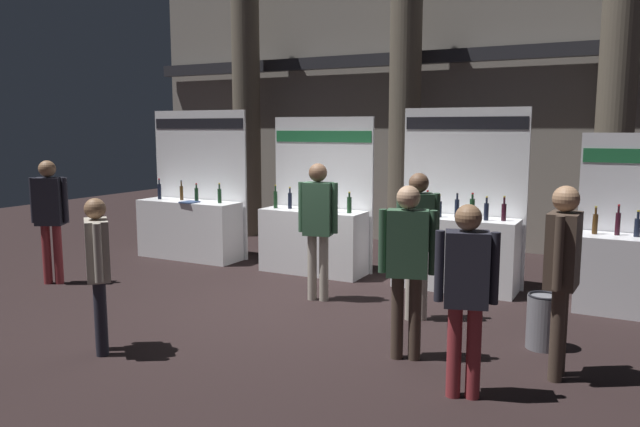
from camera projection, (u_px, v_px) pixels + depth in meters
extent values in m
plane|color=black|center=(291.00, 305.00, 7.94)|extent=(24.57, 24.57, 0.00)
cube|color=gray|center=(420.00, 77.00, 11.89)|extent=(12.29, 0.25, 6.55)
cube|color=#2D2D33|center=(415.00, 58.00, 11.58)|extent=(12.29, 0.20, 0.24)
cylinder|color=#665B4C|center=(246.00, 103.00, 12.84)|extent=(0.58, 0.58, 5.63)
cylinder|color=#665B4C|center=(405.00, 99.00, 11.22)|extent=(0.58, 0.58, 5.63)
cylinder|color=#665B4C|center=(617.00, 94.00, 9.60)|extent=(0.58, 0.58, 5.63)
cube|color=white|center=(189.00, 230.00, 10.74)|extent=(1.89, 0.60, 1.02)
cube|color=white|center=(200.00, 184.00, 10.93)|extent=(1.99, 0.04, 2.59)
cube|color=black|center=(198.00, 124.00, 10.76)|extent=(1.93, 0.01, 0.18)
cylinder|color=black|center=(159.00, 192.00, 10.93)|extent=(0.06, 0.06, 0.27)
cylinder|color=black|center=(159.00, 182.00, 10.91)|extent=(0.03, 0.03, 0.08)
cylinder|color=red|center=(159.00, 179.00, 10.90)|extent=(0.03, 0.03, 0.02)
cylinder|color=#472D14|center=(182.00, 193.00, 10.81)|extent=(0.06, 0.06, 0.25)
cylinder|color=#472D14|center=(181.00, 184.00, 10.79)|extent=(0.03, 0.03, 0.09)
cylinder|color=black|center=(181.00, 181.00, 10.78)|extent=(0.03, 0.03, 0.02)
cylinder|color=#19381E|center=(197.00, 195.00, 10.53)|extent=(0.06, 0.06, 0.24)
cylinder|color=#19381E|center=(196.00, 186.00, 10.51)|extent=(0.03, 0.03, 0.06)
cylinder|color=red|center=(196.00, 184.00, 10.51)|extent=(0.03, 0.03, 0.02)
cylinder|color=#19381E|center=(220.00, 196.00, 10.38)|extent=(0.07, 0.07, 0.24)
cylinder|color=#19381E|center=(219.00, 186.00, 10.36)|extent=(0.03, 0.03, 0.08)
cylinder|color=gold|center=(219.00, 184.00, 10.35)|extent=(0.03, 0.03, 0.02)
cube|color=#334772|center=(190.00, 202.00, 10.43)|extent=(0.25, 0.30, 0.02)
cube|color=white|center=(313.00, 242.00, 9.66)|extent=(1.67, 0.60, 1.01)
cube|color=white|center=(323.00, 194.00, 9.85)|extent=(1.75, 0.04, 2.46)
cube|color=#1E6638|center=(322.00, 136.00, 9.71)|extent=(1.70, 0.01, 0.18)
cylinder|color=#19381E|center=(276.00, 200.00, 9.81)|extent=(0.06, 0.06, 0.27)
cylinder|color=#19381E|center=(275.00, 189.00, 9.79)|extent=(0.03, 0.03, 0.09)
cylinder|color=gold|center=(275.00, 185.00, 9.78)|extent=(0.03, 0.03, 0.02)
cylinder|color=black|center=(290.00, 201.00, 9.76)|extent=(0.06, 0.06, 0.25)
cylinder|color=black|center=(290.00, 191.00, 9.74)|extent=(0.03, 0.03, 0.08)
cylinder|color=gold|center=(290.00, 188.00, 9.73)|extent=(0.03, 0.03, 0.02)
cylinder|color=black|center=(303.00, 201.00, 9.71)|extent=(0.06, 0.06, 0.25)
cylinder|color=black|center=(303.00, 191.00, 9.69)|extent=(0.03, 0.03, 0.08)
cylinder|color=gold|center=(303.00, 188.00, 9.68)|extent=(0.03, 0.03, 0.02)
cylinder|color=black|center=(315.00, 201.00, 9.64)|extent=(0.07, 0.07, 0.26)
cylinder|color=black|center=(315.00, 191.00, 9.62)|extent=(0.03, 0.03, 0.06)
cylinder|color=red|center=(315.00, 189.00, 9.61)|extent=(0.03, 0.03, 0.02)
cylinder|color=black|center=(323.00, 204.00, 9.42)|extent=(0.07, 0.07, 0.24)
cylinder|color=black|center=(323.00, 194.00, 9.40)|extent=(0.03, 0.03, 0.07)
cylinder|color=black|center=(323.00, 191.00, 9.39)|extent=(0.03, 0.03, 0.02)
cylinder|color=black|center=(336.00, 203.00, 9.32)|extent=(0.07, 0.07, 0.27)
cylinder|color=black|center=(336.00, 192.00, 9.30)|extent=(0.03, 0.03, 0.07)
cylinder|color=red|center=(336.00, 189.00, 9.29)|extent=(0.03, 0.03, 0.02)
cylinder|color=#19381E|center=(349.00, 205.00, 9.24)|extent=(0.07, 0.07, 0.25)
cylinder|color=#19381E|center=(349.00, 195.00, 9.22)|extent=(0.03, 0.03, 0.06)
cylinder|color=gold|center=(349.00, 192.00, 9.22)|extent=(0.03, 0.03, 0.02)
cube|color=white|center=(455.00, 253.00, 8.67)|extent=(1.72, 0.60, 1.03)
cube|color=white|center=(463.00, 197.00, 8.86)|extent=(1.80, 0.04, 2.58)
cube|color=black|center=(465.00, 123.00, 8.69)|extent=(1.75, 0.01, 0.18)
cylinder|color=black|center=(414.00, 206.00, 8.92)|extent=(0.06, 0.06, 0.25)
cylinder|color=black|center=(414.00, 195.00, 8.89)|extent=(0.03, 0.03, 0.09)
cylinder|color=red|center=(414.00, 191.00, 8.89)|extent=(0.03, 0.03, 0.02)
cylinder|color=#19381E|center=(427.00, 206.00, 8.84)|extent=(0.07, 0.07, 0.26)
cylinder|color=#19381E|center=(428.00, 194.00, 8.82)|extent=(0.03, 0.03, 0.08)
cylinder|color=red|center=(428.00, 191.00, 8.81)|extent=(0.03, 0.03, 0.02)
cylinder|color=black|center=(439.00, 209.00, 8.63)|extent=(0.07, 0.07, 0.22)
cylinder|color=black|center=(439.00, 199.00, 8.61)|extent=(0.03, 0.03, 0.08)
cylinder|color=gold|center=(440.00, 195.00, 8.61)|extent=(0.03, 0.03, 0.02)
cylinder|color=black|center=(457.00, 208.00, 8.62)|extent=(0.06, 0.06, 0.25)
cylinder|color=black|center=(457.00, 197.00, 8.59)|extent=(0.03, 0.03, 0.07)
cylinder|color=black|center=(457.00, 194.00, 8.59)|extent=(0.03, 0.03, 0.02)
cylinder|color=#19381E|center=(472.00, 209.00, 8.52)|extent=(0.07, 0.07, 0.27)
cylinder|color=#19381E|center=(473.00, 196.00, 8.49)|extent=(0.03, 0.03, 0.07)
cylinder|color=red|center=(473.00, 193.00, 8.49)|extent=(0.03, 0.03, 0.02)
cylinder|color=black|center=(486.00, 212.00, 8.32)|extent=(0.06, 0.06, 0.24)
cylinder|color=black|center=(487.00, 200.00, 8.30)|extent=(0.03, 0.03, 0.08)
cylinder|color=gold|center=(487.00, 197.00, 8.29)|extent=(0.03, 0.03, 0.02)
cylinder|color=black|center=(504.00, 212.00, 8.28)|extent=(0.06, 0.06, 0.23)
cylinder|color=black|center=(504.00, 201.00, 8.26)|extent=(0.03, 0.03, 0.09)
cylinder|color=gold|center=(504.00, 197.00, 8.25)|extent=(0.03, 0.03, 0.02)
cylinder|color=#472D14|center=(595.00, 224.00, 7.64)|extent=(0.06, 0.06, 0.25)
cylinder|color=#472D14|center=(596.00, 211.00, 7.62)|extent=(0.03, 0.03, 0.08)
cylinder|color=gold|center=(596.00, 207.00, 7.61)|extent=(0.03, 0.03, 0.02)
cylinder|color=black|center=(618.00, 224.00, 7.57)|extent=(0.06, 0.06, 0.28)
cylinder|color=black|center=(619.00, 209.00, 7.54)|extent=(0.03, 0.03, 0.09)
cylinder|color=red|center=(619.00, 205.00, 7.53)|extent=(0.03, 0.03, 0.02)
cylinder|color=black|center=(637.00, 228.00, 7.45)|extent=(0.07, 0.07, 0.22)
cylinder|color=black|center=(638.00, 215.00, 7.43)|extent=(0.03, 0.03, 0.09)
cylinder|color=gold|center=(639.00, 211.00, 7.42)|extent=(0.03, 0.03, 0.02)
cylinder|color=slate|center=(543.00, 322.00, 6.36)|extent=(0.33, 0.33, 0.56)
torus|color=black|center=(544.00, 295.00, 6.31)|extent=(0.33, 0.33, 0.02)
cylinder|color=#ADA393|center=(312.00, 267.00, 8.14)|extent=(0.12, 0.12, 0.88)
cylinder|color=#ADA393|center=(324.00, 268.00, 8.10)|extent=(0.12, 0.12, 0.88)
cube|color=#33563D|center=(318.00, 209.00, 8.01)|extent=(0.41, 0.31, 0.70)
sphere|color=brown|center=(318.00, 173.00, 7.94)|extent=(0.24, 0.24, 0.24)
cylinder|color=#33563D|center=(301.00, 207.00, 8.06)|extent=(0.08, 0.08, 0.66)
cylinder|color=#33563D|center=(335.00, 208.00, 7.94)|extent=(0.08, 0.08, 0.66)
cylinder|color=maroon|center=(454.00, 351.00, 5.19)|extent=(0.12, 0.12, 0.80)
cylinder|color=maroon|center=(474.00, 353.00, 5.16)|extent=(0.12, 0.12, 0.80)
cube|color=#23232D|center=(467.00, 269.00, 5.08)|extent=(0.41, 0.34, 0.64)
sphere|color=#8C6647|center=(468.00, 218.00, 5.02)|extent=(0.22, 0.22, 0.22)
cylinder|color=#23232D|center=(439.00, 266.00, 5.12)|extent=(0.08, 0.08, 0.61)
cylinder|color=#23232D|center=(495.00, 268.00, 5.03)|extent=(0.08, 0.08, 0.61)
cylinder|color=#23232D|center=(100.00, 314.00, 6.30)|extent=(0.12, 0.12, 0.77)
cylinder|color=#23232D|center=(101.00, 319.00, 6.14)|extent=(0.12, 0.12, 0.77)
cube|color=#ADA393|center=(97.00, 250.00, 6.12)|extent=(0.46, 0.44, 0.61)
sphere|color=#8C6647|center=(95.00, 209.00, 6.07)|extent=(0.21, 0.21, 0.21)
cylinder|color=#ADA393|center=(96.00, 244.00, 6.36)|extent=(0.08, 0.08, 0.58)
cylinder|color=#ADA393|center=(98.00, 253.00, 5.89)|extent=(0.08, 0.08, 0.58)
cylinder|color=#ADA393|center=(411.00, 285.00, 7.29)|extent=(0.12, 0.12, 0.85)
cylinder|color=#ADA393|center=(422.00, 285.00, 7.29)|extent=(0.12, 0.12, 0.85)
cube|color=#33563D|center=(418.00, 222.00, 7.19)|extent=(0.42, 0.38, 0.68)
sphere|color=brown|center=(419.00, 183.00, 7.12)|extent=(0.23, 0.23, 0.23)
cylinder|color=#33563D|center=(400.00, 220.00, 7.18)|extent=(0.08, 0.08, 0.64)
cylinder|color=#33563D|center=(436.00, 220.00, 7.18)|extent=(0.08, 0.08, 0.64)
cylinder|color=maroon|center=(47.00, 254.00, 8.98)|extent=(0.12, 0.12, 0.88)
cylinder|color=maroon|center=(58.00, 254.00, 8.99)|extent=(0.12, 0.12, 0.88)
cube|color=#23232D|center=(49.00, 201.00, 8.88)|extent=(0.45, 0.40, 0.70)
sphere|color=#8C6647|center=(47.00, 169.00, 8.81)|extent=(0.24, 0.24, 0.24)
cylinder|color=#23232D|center=(33.00, 200.00, 8.87)|extent=(0.08, 0.08, 0.66)
cylinder|color=#23232D|center=(65.00, 200.00, 8.88)|extent=(0.08, 0.08, 0.66)
cylinder|color=#47382D|center=(397.00, 317.00, 6.06)|extent=(0.12, 0.12, 0.84)
cylinder|color=#47382D|center=(415.00, 319.00, 6.03)|extent=(0.12, 0.12, 0.84)
cube|color=#33563D|center=(408.00, 244.00, 5.94)|extent=(0.44, 0.31, 0.66)
sphere|color=tan|center=(408.00, 197.00, 5.88)|extent=(0.23, 0.23, 0.23)
cylinder|color=#33563D|center=(383.00, 241.00, 5.99)|extent=(0.08, 0.08, 0.63)
cylinder|color=#33563D|center=(433.00, 243.00, 5.89)|extent=(0.08, 0.08, 0.63)
cylinder|color=#47382D|center=(557.00, 335.00, 5.51)|extent=(0.12, 0.12, 0.86)
cylinder|color=#47382D|center=(560.00, 330.00, 5.65)|extent=(0.12, 0.12, 0.86)
cube|color=#47382D|center=(563.00, 250.00, 5.47)|extent=(0.28, 0.41, 0.68)
sphere|color=tan|center=(566.00, 199.00, 5.41)|extent=(0.24, 0.24, 0.24)
cylinder|color=#47382D|center=(558.00, 253.00, 5.26)|extent=(0.08, 0.08, 0.65)
cylinder|color=#47382D|center=(568.00, 244.00, 5.67)|extent=(0.08, 0.08, 0.65)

